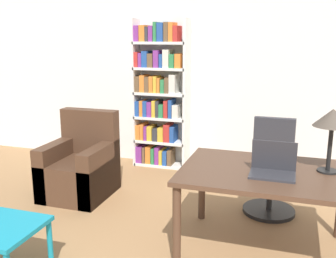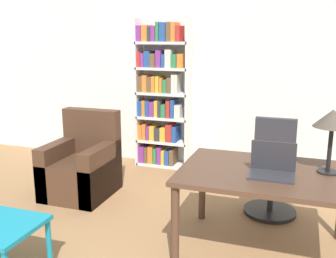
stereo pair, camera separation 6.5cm
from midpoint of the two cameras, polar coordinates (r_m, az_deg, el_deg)
wall_back at (r=5.51m, az=7.03°, el=7.99°), size 8.00×0.06×2.70m
desk at (r=3.47m, az=13.53°, el=-7.32°), size 1.44×1.03×0.74m
laptop at (r=3.34m, az=14.44°, el=-5.49°), size 0.36×0.26×0.27m
table_lamp at (r=3.46m, az=22.27°, el=1.18°), size 0.31×0.31×0.54m
office_chair at (r=4.37m, az=14.34°, el=-6.16°), size 0.55×0.55×1.00m
armchair at (r=4.81m, az=-12.97°, el=-5.65°), size 0.72×0.78×0.99m
bookshelf at (r=5.58m, az=-1.71°, el=4.77°), size 0.78×0.28×2.09m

